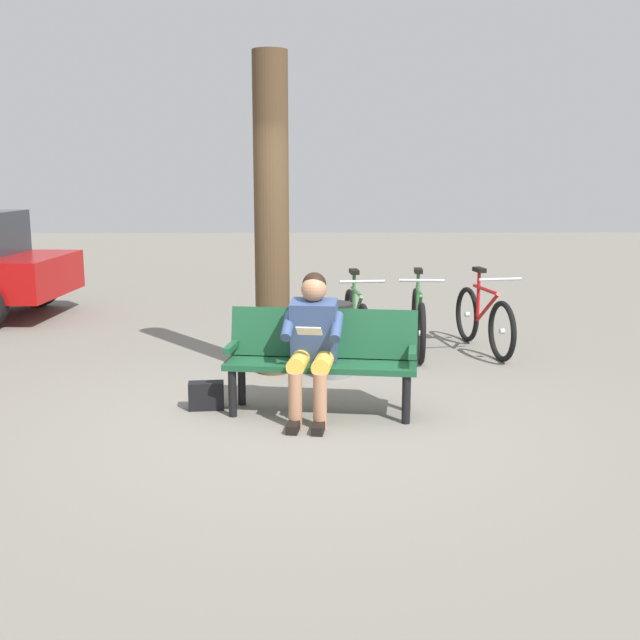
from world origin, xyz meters
TOP-DOWN VIEW (x-y plane):
  - ground_plane at (0.00, 0.00)m, footprint 40.00×40.00m
  - bench at (-0.18, -0.25)m, footprint 1.65×0.71m
  - person_reading at (-0.10, -0.09)m, footprint 0.53×0.80m
  - handbag at (0.81, -0.31)m, footprint 0.31×0.17m
  - tree_trunk at (0.29, -1.58)m, footprint 0.34×0.34m
  - litter_bin at (-0.31, -1.42)m, footprint 0.42×0.42m
  - bicycle_purple at (-2.08, -2.48)m, footprint 0.48×1.67m
  - bicycle_green at (-1.32, -2.40)m, footprint 0.48×1.68m
  - bicycle_black at (-0.61, -2.34)m, footprint 0.48×1.68m

SIDE VIEW (x-z plane):
  - ground_plane at x=0.00m, z-range 0.00..0.00m
  - handbag at x=0.81m, z-range 0.00..0.24m
  - bicycle_purple at x=-2.08m, z-range -0.11..0.83m
  - bicycle_green at x=-1.32m, z-range -0.11..0.83m
  - bicycle_black at x=-0.61m, z-range -0.11..0.83m
  - litter_bin at x=-0.31m, z-range 0.00..0.74m
  - bench at x=-0.18m, z-range 0.07..0.94m
  - person_reading at x=-0.10m, z-range 0.06..1.27m
  - tree_trunk at x=0.29m, z-range 0.00..3.16m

